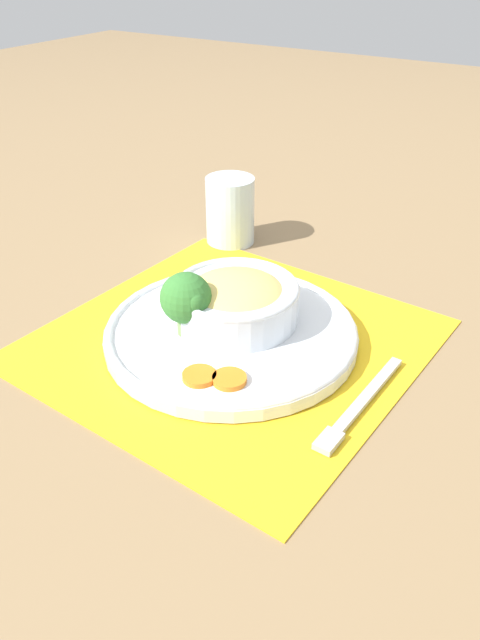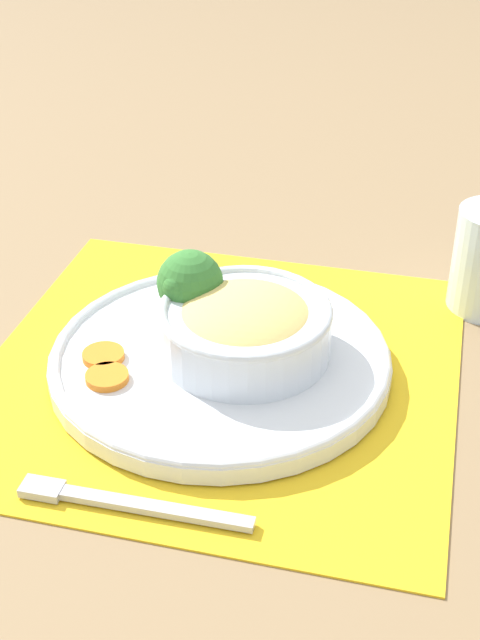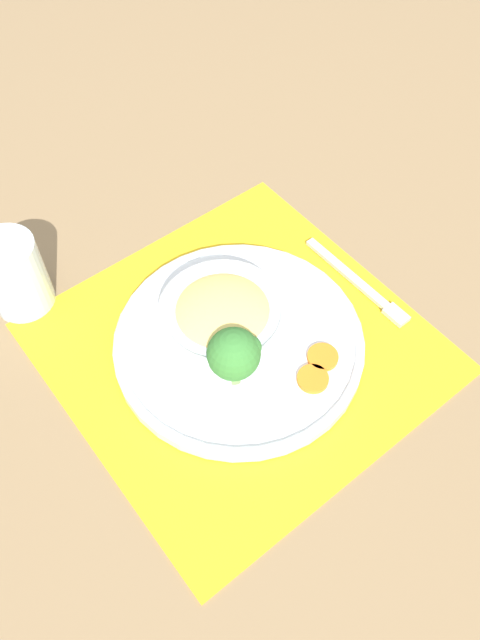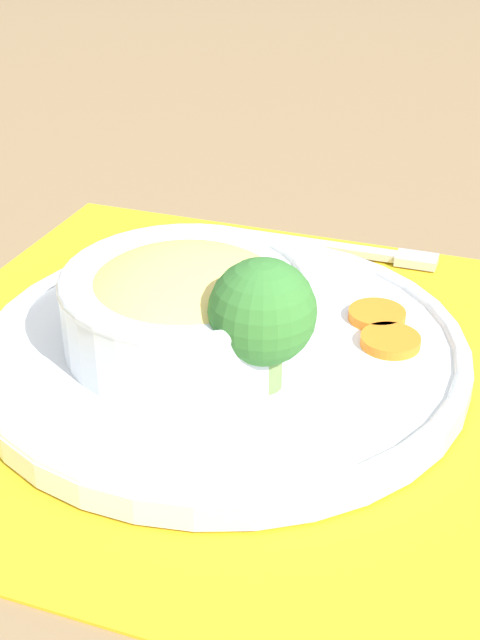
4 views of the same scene
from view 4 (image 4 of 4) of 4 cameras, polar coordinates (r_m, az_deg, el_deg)
ground_plane at (r=0.58m, az=-1.05°, el=-3.11°), size 4.00×4.00×0.00m
placemat at (r=0.58m, az=-1.05°, el=-2.94°), size 0.46×0.46×0.00m
plate at (r=0.57m, az=-1.06°, el=-1.82°), size 0.31×0.31×0.02m
bowl at (r=0.55m, az=-3.45°, el=1.16°), size 0.16×0.16×0.06m
broccoli_floret at (r=0.50m, az=1.48°, el=0.41°), size 0.06×0.06×0.08m
carrot_slice_near at (r=0.57m, az=9.60°, el=-1.32°), size 0.04×0.04×0.01m
carrot_slice_middle at (r=0.60m, az=8.76°, el=0.32°), size 0.04×0.04×0.01m
fork at (r=0.72m, az=6.84°, el=4.49°), size 0.03×0.18×0.01m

